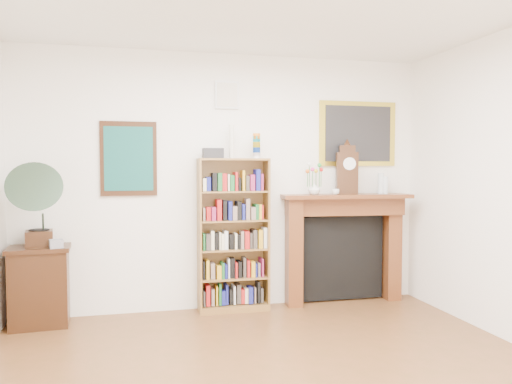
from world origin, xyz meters
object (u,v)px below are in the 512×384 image
fireplace (343,238)px  bottle_left (381,183)px  bottle_right (385,185)px  side_cabinet (40,286)px  gramophone (36,200)px  teacup (336,192)px  flower_vase (314,189)px  bookshelf (233,226)px  cd_stack (56,244)px  mantel_clock (347,171)px

fireplace → bottle_left: bottle_left is taller
bottle_left → bottle_right: (0.05, -0.02, -0.02)m
side_cabinet → gramophone: size_ratio=0.95×
teacup → fireplace: bearing=37.1°
bottle_left → bottle_right: size_ratio=1.20×
flower_vase → teacup: (0.24, -0.03, -0.04)m
flower_vase → bottle_right: (0.89, 0.02, 0.03)m
bookshelf → gramophone: bearing=-174.6°
bookshelf → bottle_right: bearing=0.1°
bookshelf → flower_vase: bearing=-1.5°
gramophone → bottle_left: 3.71m
side_cabinet → bottle_right: bottle_right is taller
gramophone → flower_vase: bearing=-5.9°
side_cabinet → cd_stack: 0.49m
flower_vase → bottle_right: size_ratio=0.68×
flower_vase → bookshelf: bearing=178.2°
bookshelf → flower_vase: size_ratio=14.01×
mantel_clock → side_cabinet: bearing=-163.8°
bottle_left → gramophone: bearing=-177.1°
bottle_right → flower_vase: bearing=-178.4°
mantel_clock → flower_vase: size_ratio=4.06×
cd_stack → teacup: (2.93, 0.14, 0.46)m
flower_vase → teacup: flower_vase is taller
bookshelf → fireplace: bearing=2.4°
cd_stack → teacup: bearing=2.7°
teacup → bottle_right: bottle_right is taller
bookshelf → teacup: (1.16, -0.06, 0.36)m
gramophone → mantel_clock: 3.28m
fireplace → flower_vase: (-0.39, -0.08, 0.58)m
bottle_left → fireplace: bearing=175.5°
gramophone → bottle_left: size_ratio=3.43×
side_cabinet → bottle_left: size_ratio=3.28×
cd_stack → side_cabinet: bearing=145.3°
side_cabinet → teacup: (3.11, 0.01, 0.89)m
teacup → gramophone: bearing=-177.9°
fireplace → bottle_left: bearing=0.3°
cd_stack → teacup: teacup is taller
mantel_clock → bottle_right: mantel_clock is taller
teacup → bottle_left: size_ratio=0.34×
bookshelf → mantel_clock: bearing=-0.2°
bookshelf → cd_stack: 1.79m
gramophone → bottle_right: bearing=-6.2°
bookshelf → side_cabinet: bookshelf is taller
side_cabinet → gramophone: bearing=-94.3°
gramophone → side_cabinet: bearing=80.8°
side_cabinet → mantel_clock: size_ratio=1.43×
teacup → bottle_left: bottle_left is taller
side_cabinet → fireplace: fireplace is taller
fireplace → gramophone: size_ratio=1.83×
fireplace → flower_vase: flower_vase is taller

